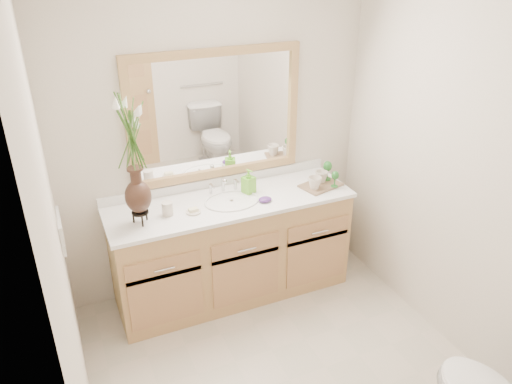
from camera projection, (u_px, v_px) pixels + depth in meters
name	position (u px, v px, depth m)	size (l,w,h in m)	color
floor	(290.00, 380.00, 3.23)	(2.60, 2.60, 0.00)	beige
wall_back	(216.00, 141.00, 3.76)	(2.40, 0.02, 2.40)	beige
wall_left	(63.00, 272.00, 2.26)	(0.02, 2.60, 2.40)	beige
wall_right	(466.00, 181.00, 3.12)	(0.02, 2.60, 2.40)	beige
vanity	(232.00, 249.00, 3.88)	(1.80, 0.55, 0.80)	tan
counter	(231.00, 202.00, 3.70)	(1.84, 0.57, 0.03)	white
sink	(232.00, 208.00, 3.70)	(0.38, 0.34, 0.23)	white
mirror	(216.00, 115.00, 3.65)	(1.32, 0.04, 0.97)	white
switch_plate	(61.00, 233.00, 2.99)	(0.02, 0.12, 0.12)	white
flower_vase	(132.00, 144.00, 3.13)	(0.21, 0.21, 0.85)	black
tumbler	(167.00, 209.00, 3.47)	(0.08, 0.08, 0.10)	beige
soap_dish	(193.00, 211.00, 3.52)	(0.11, 0.11, 0.03)	beige
soap_bottle	(249.00, 182.00, 3.77)	(0.08, 0.08, 0.17)	#6AC72E
purple_dish	(265.00, 199.00, 3.66)	(0.10, 0.08, 0.03)	#4E2776
tray	(321.00, 185.00, 3.90)	(0.31, 0.21, 0.02)	brown
mug_left	(315.00, 182.00, 3.81)	(0.10, 0.10, 0.10)	beige
mug_right	(321.00, 176.00, 3.91)	(0.10, 0.09, 0.10)	beige
goblet_front	(335.00, 176.00, 3.82)	(0.06, 0.06, 0.13)	#257027
goblet_back	(327.00, 167.00, 3.93)	(0.07, 0.07, 0.16)	#257027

